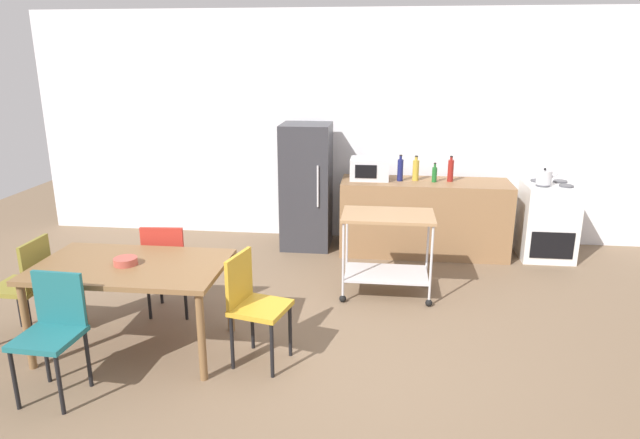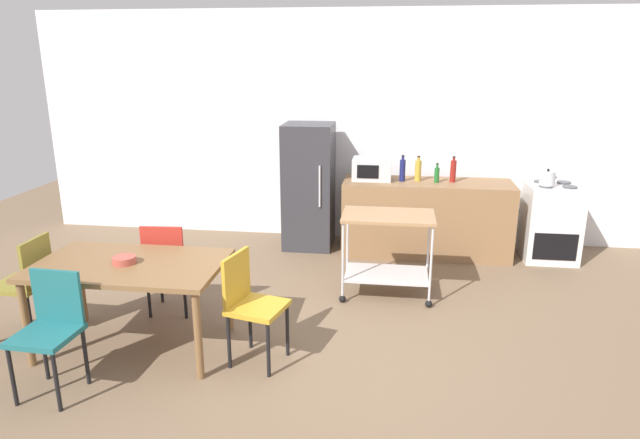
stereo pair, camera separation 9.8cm
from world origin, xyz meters
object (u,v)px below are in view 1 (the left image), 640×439
Objects in this scene: microwave at (370,169)px; bottle_wine at (451,170)px; bottle_vinegar at (416,170)px; kettle at (544,177)px; kitchen_cart at (387,241)px; bottle_sesame_oil at (400,170)px; refrigerator at (306,186)px; fruit_bowl at (126,261)px; chair_mustard at (253,301)px; bottle_soy_sauce at (434,174)px; chair_teal at (53,327)px; chair_olive at (26,282)px; chair_red at (168,263)px; stove_oven at (547,221)px; dining_table at (131,273)px.

bottle_wine is at bearing -0.08° from microwave.
bottle_vinegar is 0.97× the size of bottle_wine.
bottle_wine is 1.05m from kettle.
kitchen_cart is at bearing -80.25° from microwave.
bottle_sesame_oil is at bearing -176.38° from bottle_wine.
refrigerator is at bearing 177.35° from bottle_vinegar.
bottle_sesame_oil is 1.68× the size of fruit_bowl.
chair_mustard is 0.98× the size of kitchen_cart.
microwave is (0.78, -0.07, 0.25)m from refrigerator.
bottle_sesame_oil is 1.36× the size of bottle_soy_sauce.
chair_olive is (-0.69, 0.74, 0.00)m from chair_teal.
refrigerator is 1.18m from bottle_sesame_oil.
chair_red is at bearing -115.31° from refrigerator.
chair_teal is at bearing -141.69° from stove_oven.
bottle_wine reaches higher than kettle.
kitchen_cart is at bearing -112.85° from bottle_soy_sauce.
microwave is 0.55m from bottle_vinegar.
kettle is at bearing 118.41° from chair_olive.
chair_red is 0.97× the size of stove_oven.
kettle is at bearing -2.54° from bottle_soy_sauce.
stove_oven is at bearing -0.36° from microwave.
bottle_soy_sauce reaches higher than chair_mustard.
microwave is 1.47× the size of bottle_sesame_oil.
microwave is 3.28m from fruit_bowl.
bottle_soy_sauce is (0.54, 1.28, 0.42)m from kitchen_cart.
chair_mustard is 1.07m from fruit_bowl.
chair_mustard is at bearing 138.83° from chair_red.
microwave reaches higher than chair_mustard.
bottle_sesame_oil is (2.47, 3.31, 0.52)m from chair_teal.
dining_table is 4.76m from stove_oven.
bottle_sesame_oil reaches higher than microwave.
fruit_bowl is (-0.03, -0.02, 0.11)m from dining_table.
chair_red is at bearing -142.12° from bottle_soy_sauce.
bottle_vinegar is at bearing -2.65° from refrigerator.
dining_table is 3.60m from bottle_vinegar.
stove_oven reaches higher than fruit_bowl.
refrigerator reaches higher than chair_mustard.
chair_olive is 4.79× the size of fruit_bowl.
bottle_vinegar reaches higher than chair_olive.
bottle_vinegar is 0.23m from bottle_soy_sauce.
bottle_sesame_oil reaches higher than kettle.
refrigerator is at bearing 13.53° from chair_mustard.
fruit_bowl is (-3.96, -2.68, 0.33)m from stove_oven.
bottle_wine is at bearing 50.69° from chair_teal.
dining_table is 6.26× the size of kettle.
bottle_soy_sauce is (0.40, -0.02, -0.04)m from bottle_sesame_oil.
chair_mustard is 3.12m from bottle_vinegar.
bottle_vinegar is at bearing -143.03° from chair_red.
dining_table is at bearing -134.54° from bottle_soy_sauce.
microwave is (2.79, 2.61, 0.51)m from chair_olive.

